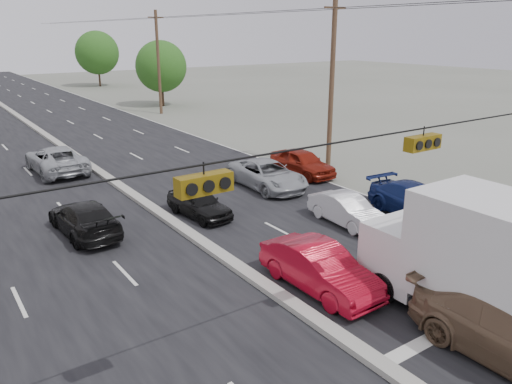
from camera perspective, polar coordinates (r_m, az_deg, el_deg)
ground at (r=13.84m, az=12.22°, el=-17.91°), size 200.00×200.00×0.00m
road_surface at (r=39.20m, az=-21.44°, el=4.86°), size 20.00×160.00×0.02m
center_median at (r=39.18m, az=-21.45°, el=5.00°), size 0.50×160.00×0.20m
utility_pole_right_b at (r=30.86m, az=8.65°, el=12.30°), size 1.60×0.30×10.00m
utility_pole_right_c at (r=51.95m, az=-11.09°, el=14.36°), size 1.60×0.30×10.00m
traffic_signals at (r=12.64m, az=18.25°, el=5.52°), size 25.00×0.30×0.54m
tree_right_mid at (r=57.57m, az=-10.80°, el=13.92°), size 5.60×5.60×7.14m
tree_right_far at (r=81.26m, az=-17.70°, el=14.93°), size 6.40×6.40×8.16m
box_truck at (r=15.04m, az=25.49°, el=-7.64°), size 2.75×7.59×3.84m
red_sedan at (r=16.33m, az=7.26°, el=-8.68°), size 1.65×4.53×1.48m
queue_car_a at (r=22.57m, az=-6.52°, el=-1.32°), size 1.87×3.82×1.25m
queue_car_b at (r=21.90m, az=10.35°, el=-2.06°), size 1.60×3.99×1.29m
queue_car_c at (r=26.57m, az=1.30°, el=1.96°), size 2.56×5.26×1.44m
queue_car_d at (r=23.44m, az=17.99°, el=-1.10°), size 2.51×5.22×1.47m
queue_car_e at (r=29.03m, az=5.30°, el=3.34°), size 1.90×4.49×1.51m
oncoming_near at (r=21.66m, az=-19.02°, el=-2.89°), size 2.11×4.80×1.37m
oncoming_far at (r=31.76m, az=-21.88°, el=3.45°), size 2.71×5.72×1.58m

